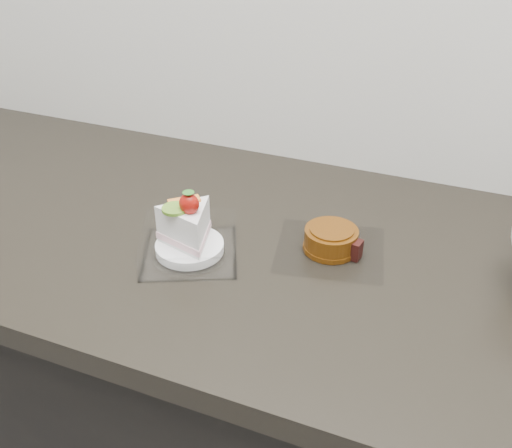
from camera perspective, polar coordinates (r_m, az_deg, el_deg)
counter at (r=1.22m, az=5.32°, el=-20.47°), size 2.04×0.64×0.90m
cake_tray at (r=0.89m, az=-6.73°, el=-1.28°), size 0.19×0.19×0.11m
mooncake_wrap at (r=0.91m, az=7.57°, el=-1.76°), size 0.20×0.19×0.04m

